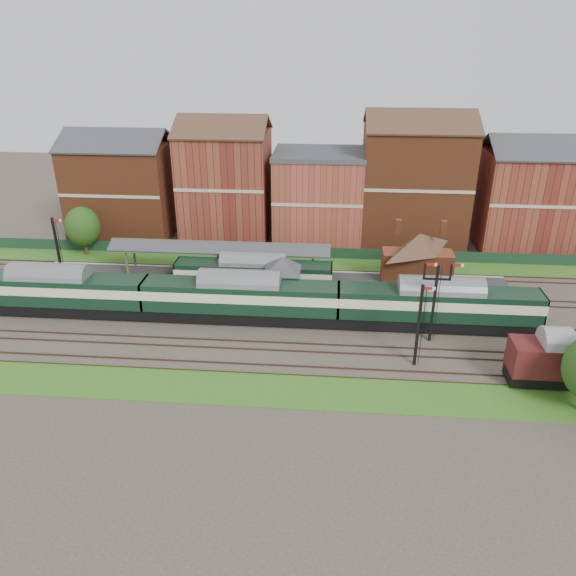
# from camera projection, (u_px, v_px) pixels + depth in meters

# --- Properties ---
(ground) EXTENTS (160.00, 160.00, 0.00)m
(ground) POSITION_uv_depth(u_px,v_px,m) (308.00, 323.00, 58.17)
(ground) COLOR #473D33
(ground) RESTS_ON ground
(grass_back) EXTENTS (90.00, 4.50, 0.06)m
(grass_back) POSITION_uv_depth(u_px,v_px,m) (315.00, 263.00, 72.58)
(grass_back) COLOR #2D6619
(grass_back) RESTS_ON ground
(grass_front) EXTENTS (90.00, 5.00, 0.06)m
(grass_front) POSITION_uv_depth(u_px,v_px,m) (301.00, 391.00, 47.35)
(grass_front) COLOR #2D6619
(grass_front) RESTS_ON ground
(fence) EXTENTS (90.00, 0.12, 1.50)m
(fence) POSITION_uv_depth(u_px,v_px,m) (315.00, 253.00, 74.08)
(fence) COLOR #193823
(fence) RESTS_ON ground
(platform) EXTENTS (55.00, 3.40, 1.00)m
(platform) POSITION_uv_depth(u_px,v_px,m) (271.00, 279.00, 67.13)
(platform) COLOR #2D2D2D
(platform) RESTS_ON ground
(signal_box) EXTENTS (5.40, 5.40, 6.00)m
(signal_box) POSITION_uv_depth(u_px,v_px,m) (282.00, 281.00, 59.97)
(signal_box) COLOR #637754
(signal_box) RESTS_ON ground
(brick_hut) EXTENTS (3.20, 2.64, 2.94)m
(brick_hut) POSITION_uv_depth(u_px,v_px,m) (357.00, 301.00, 60.22)
(brick_hut) COLOR maroon
(brick_hut) RESTS_ON ground
(station_building) EXTENTS (8.10, 8.10, 5.90)m
(station_building) POSITION_uv_depth(u_px,v_px,m) (418.00, 256.00, 64.37)
(station_building) COLOR brown
(station_building) RESTS_ON platform
(canopy) EXTENTS (26.00, 3.89, 4.08)m
(canopy) POSITION_uv_depth(u_px,v_px,m) (220.00, 245.00, 65.84)
(canopy) COLOR #545837
(canopy) RESTS_ON platform
(semaphore_bracket) EXTENTS (3.60, 0.25, 8.18)m
(semaphore_bracket) POSITION_uv_depth(u_px,v_px,m) (435.00, 298.00, 53.03)
(semaphore_bracket) COLOR black
(semaphore_bracket) RESTS_ON ground
(semaphore_platform_end) EXTENTS (1.23, 0.25, 8.00)m
(semaphore_platform_end) POSITION_uv_depth(u_px,v_px,m) (58.00, 249.00, 65.88)
(semaphore_platform_end) COLOR black
(semaphore_platform_end) RESTS_ON ground
(semaphore_siding) EXTENTS (1.23, 0.25, 8.00)m
(semaphore_siding) POSITION_uv_depth(u_px,v_px,m) (419.00, 325.00, 49.33)
(semaphore_siding) COLOR black
(semaphore_siding) RESTS_ON ground
(town_backdrop) EXTENTS (69.00, 10.00, 16.00)m
(town_backdrop) POSITION_uv_depth(u_px,v_px,m) (317.00, 192.00, 77.74)
(town_backdrop) COLOR brown
(town_backdrop) RESTS_ON ground
(dmu_train) EXTENTS (60.16, 3.16, 4.62)m
(dmu_train) POSITION_uv_depth(u_px,v_px,m) (240.00, 297.00, 57.56)
(dmu_train) COLOR black
(dmu_train) RESTS_ON ground
(platform_railcar) EXTENTS (17.75, 2.80, 4.09)m
(platform_railcar) POSITION_uv_depth(u_px,v_px,m) (254.00, 275.00, 63.51)
(platform_railcar) COLOR black
(platform_railcar) RESTS_ON ground
(goods_van_a) EXTENTS (6.85, 2.97, 4.16)m
(goods_van_a) POSITION_uv_depth(u_px,v_px,m) (551.00, 360.00, 47.47)
(goods_van_a) COLOR black
(goods_van_a) RESTS_ON ground
(tree_back) EXTENTS (4.55, 4.55, 6.66)m
(tree_back) POSITION_uv_depth(u_px,v_px,m) (83.00, 226.00, 73.67)
(tree_back) COLOR #382619
(tree_back) RESTS_ON ground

